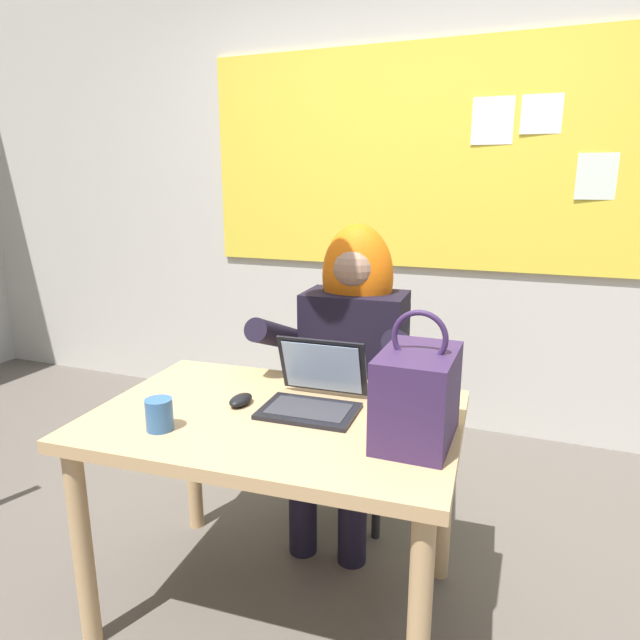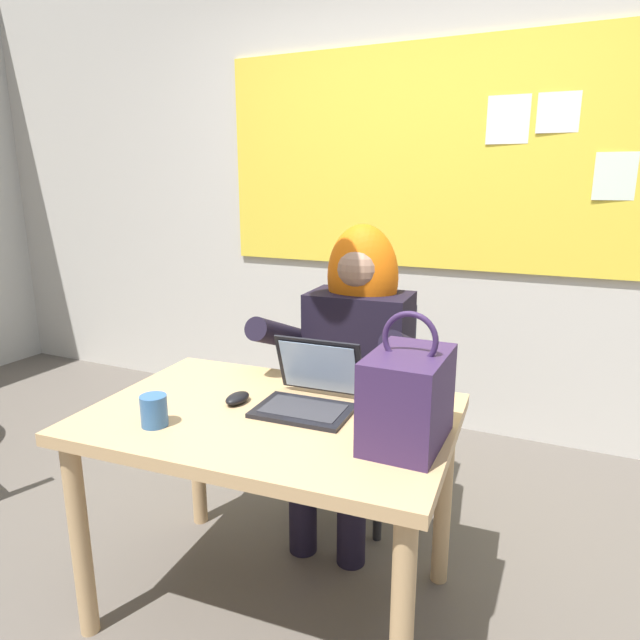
{
  "view_description": "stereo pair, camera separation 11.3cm",
  "coord_description": "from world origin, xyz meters",
  "px_view_note": "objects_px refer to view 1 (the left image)",
  "views": [
    {
      "loc": [
        0.71,
        -1.49,
        1.43
      ],
      "look_at": [
        0.0,
        0.31,
        0.94
      ],
      "focal_mm": 31.35,
      "sensor_mm": 36.0,
      "label": 1
    },
    {
      "loc": [
        0.82,
        -1.45,
        1.43
      ],
      "look_at": [
        0.0,
        0.31,
        0.94
      ],
      "focal_mm": 31.35,
      "sensor_mm": 36.0,
      "label": 2
    }
  ],
  "objects_px": {
    "computer_mouse": "(241,400)",
    "coffee_mug": "(159,414)",
    "laptop": "(314,393)",
    "handbag": "(417,395)",
    "person_costumed": "(350,352)",
    "chair_at_desk": "(358,394)",
    "desk_main": "(277,441)"
  },
  "relations": [
    {
      "from": "chair_at_desk",
      "to": "laptop",
      "type": "distance_m",
      "value": 0.7
    },
    {
      "from": "computer_mouse",
      "to": "coffee_mug",
      "type": "distance_m",
      "value": 0.28
    },
    {
      "from": "desk_main",
      "to": "handbag",
      "type": "xyz_separation_m",
      "value": [
        0.45,
        -0.02,
        0.23
      ]
    },
    {
      "from": "chair_at_desk",
      "to": "laptop",
      "type": "bearing_deg",
      "value": 6.17
    },
    {
      "from": "person_costumed",
      "to": "laptop",
      "type": "distance_m",
      "value": 0.53
    },
    {
      "from": "coffee_mug",
      "to": "person_costumed",
      "type": "bearing_deg",
      "value": 70.16
    },
    {
      "from": "coffee_mug",
      "to": "chair_at_desk",
      "type": "bearing_deg",
      "value": 72.71
    },
    {
      "from": "computer_mouse",
      "to": "coffee_mug",
      "type": "bearing_deg",
      "value": -114.36
    },
    {
      "from": "person_costumed",
      "to": "coffee_mug",
      "type": "height_order",
      "value": "person_costumed"
    },
    {
      "from": "person_costumed",
      "to": "handbag",
      "type": "distance_m",
      "value": 0.76
    },
    {
      "from": "person_costumed",
      "to": "laptop",
      "type": "xyz_separation_m",
      "value": [
        0.05,
        -0.53,
        0.02
      ]
    },
    {
      "from": "computer_mouse",
      "to": "desk_main",
      "type": "bearing_deg",
      "value": -5.72
    },
    {
      "from": "person_costumed",
      "to": "laptop",
      "type": "bearing_deg",
      "value": 2.45
    },
    {
      "from": "chair_at_desk",
      "to": "coffee_mug",
      "type": "xyz_separation_m",
      "value": [
        -0.3,
        -0.98,
        0.25
      ]
    },
    {
      "from": "desk_main",
      "to": "computer_mouse",
      "type": "bearing_deg",
      "value": 171.6
    },
    {
      "from": "person_costumed",
      "to": "handbag",
      "type": "height_order",
      "value": "person_costumed"
    },
    {
      "from": "desk_main",
      "to": "computer_mouse",
      "type": "relative_size",
      "value": 11.45
    },
    {
      "from": "laptop",
      "to": "desk_main",
      "type": "bearing_deg",
      "value": -138.04
    },
    {
      "from": "handbag",
      "to": "laptop",
      "type": "bearing_deg",
      "value": 162.45
    },
    {
      "from": "handbag",
      "to": "coffee_mug",
      "type": "xyz_separation_m",
      "value": [
        -0.71,
        -0.21,
        -0.09
      ]
    },
    {
      "from": "laptop",
      "to": "handbag",
      "type": "bearing_deg",
      "value": -20.35
    },
    {
      "from": "coffee_mug",
      "to": "computer_mouse",
      "type": "bearing_deg",
      "value": 62.95
    },
    {
      "from": "computer_mouse",
      "to": "handbag",
      "type": "height_order",
      "value": "handbag"
    },
    {
      "from": "desk_main",
      "to": "coffee_mug",
      "type": "height_order",
      "value": "coffee_mug"
    },
    {
      "from": "handbag",
      "to": "chair_at_desk",
      "type": "bearing_deg",
      "value": 118.1
    },
    {
      "from": "desk_main",
      "to": "laptop",
      "type": "height_order",
      "value": "laptop"
    },
    {
      "from": "laptop",
      "to": "handbag",
      "type": "height_order",
      "value": "handbag"
    },
    {
      "from": "chair_at_desk",
      "to": "coffee_mug",
      "type": "height_order",
      "value": "chair_at_desk"
    },
    {
      "from": "laptop",
      "to": "computer_mouse",
      "type": "xyz_separation_m",
      "value": [
        -0.23,
        -0.07,
        -0.03
      ]
    },
    {
      "from": "chair_at_desk",
      "to": "handbag",
      "type": "height_order",
      "value": "handbag"
    },
    {
      "from": "computer_mouse",
      "to": "coffee_mug",
      "type": "xyz_separation_m",
      "value": [
        -0.13,
        -0.25,
        0.03
      ]
    },
    {
      "from": "desk_main",
      "to": "computer_mouse",
      "type": "distance_m",
      "value": 0.18
    }
  ]
}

